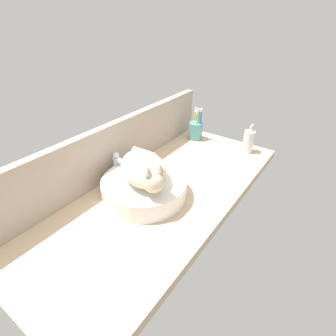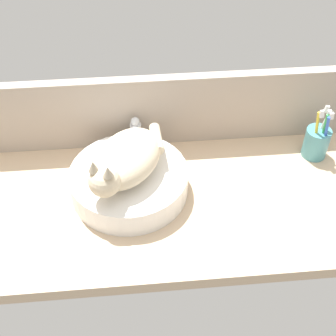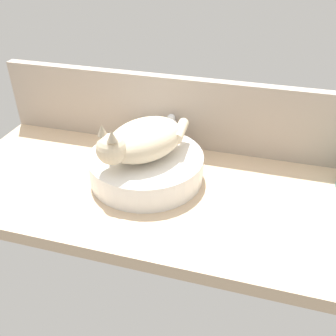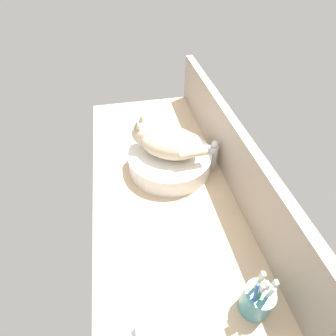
% 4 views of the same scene
% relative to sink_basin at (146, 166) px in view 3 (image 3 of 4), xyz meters
% --- Properties ---
extents(ground_plane, '(1.31, 0.58, 0.04)m').
position_rel_sink_basin_xyz_m(ground_plane, '(0.06, -0.04, -0.06)').
color(ground_plane, '#D1B28E').
extents(backsplash_panel, '(1.31, 0.04, 0.25)m').
position_rel_sink_basin_xyz_m(backsplash_panel, '(0.06, 0.23, 0.08)').
color(backsplash_panel, '#AD9E8E').
rests_on(backsplash_panel, ground_plane).
extents(sink_basin, '(0.35, 0.35, 0.08)m').
position_rel_sink_basin_xyz_m(sink_basin, '(0.00, 0.00, 0.00)').
color(sink_basin, white).
rests_on(sink_basin, ground_plane).
extents(cat, '(0.28, 0.30, 0.14)m').
position_rel_sink_basin_xyz_m(cat, '(-0.01, -0.01, 0.10)').
color(cat, beige).
rests_on(cat, sink_basin).
extents(faucet, '(0.04, 0.12, 0.14)m').
position_rel_sink_basin_xyz_m(faucet, '(0.03, 0.17, 0.03)').
color(faucet, silver).
rests_on(faucet, ground_plane).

